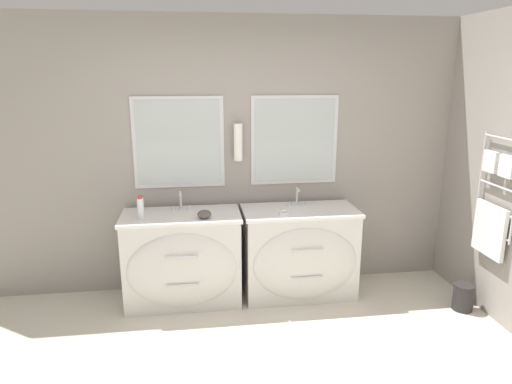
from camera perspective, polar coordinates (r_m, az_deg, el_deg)
wall_back at (r=4.40m, az=-2.10°, el=4.47°), size 5.82×0.16×2.60m
vanity_left at (r=4.28m, az=-9.16°, el=-8.26°), size 1.07×0.60×0.85m
vanity_right at (r=4.38m, az=5.50°, el=-7.55°), size 1.07×0.60×0.85m
faucet_left at (r=4.27m, az=-9.39°, el=-1.17°), size 0.17×0.11×0.18m
faucet_right at (r=4.37m, az=5.16°, el=-0.64°), size 0.17×0.11×0.18m
toiletry_bottle at (r=4.08m, az=-14.23°, el=-1.97°), size 0.06×0.06×0.21m
amenity_bowl at (r=4.02m, az=-6.47°, el=-2.77°), size 0.12×0.12×0.07m
soap_dish at (r=4.11m, az=3.55°, el=-2.58°), size 0.08×0.06×0.04m
waste_bin at (r=4.62m, az=24.48°, el=-11.79°), size 0.19×0.19×0.24m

